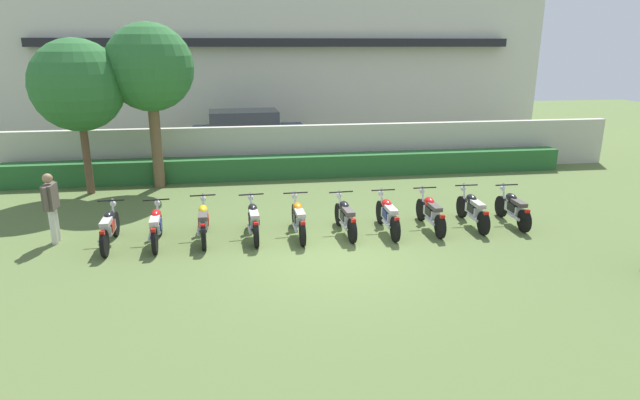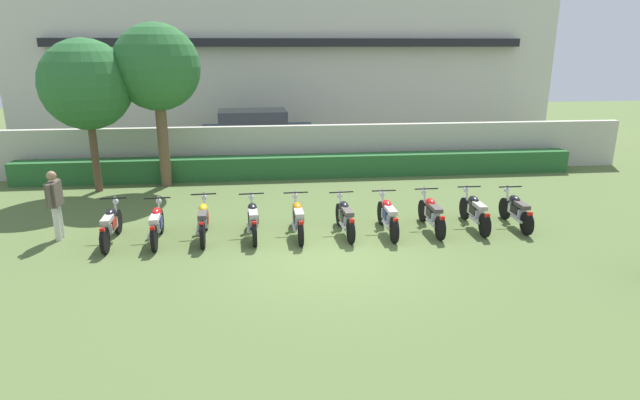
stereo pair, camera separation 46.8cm
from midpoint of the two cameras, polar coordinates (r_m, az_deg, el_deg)
name	(u,v)px [view 2 (the right image)]	position (r m, az deg, el deg)	size (l,w,h in m)	color
ground	(329,256)	(11.42, 2.12, -6.14)	(60.00, 60.00, 0.00)	#566B38
building	(286,48)	(27.34, -3.17, 16.19)	(25.08, 6.50, 8.50)	beige
compound_wall	(301,149)	(18.67, -1.39, 5.56)	(23.82, 0.30, 1.70)	#BCB7A8
hedge_row	(302,166)	(18.09, -1.18, 3.69)	(19.06, 0.70, 0.76)	#28602D
parked_car	(257,134)	(21.56, -6.28, 7.19)	(4.58, 2.24, 1.89)	navy
tree_near_inspector	(86,85)	(17.23, -23.42, 11.44)	(2.69, 2.69, 4.62)	brown
tree_far_side	(157,68)	(17.21, -16.59, 13.60)	(2.66, 2.66, 5.08)	brown
motorcycle_in_row_0	(111,225)	(12.84, -20.89, -2.53)	(0.60, 1.90, 0.95)	black
motorcycle_in_row_1	(157,224)	(12.59, -16.36, -2.49)	(0.60, 1.81, 0.95)	black
motorcycle_in_row_2	(204,220)	(12.54, -11.53, -2.15)	(0.60, 1.91, 0.97)	black
motorcycle_in_row_3	(253,219)	(12.46, -6.26, -2.06)	(0.60, 1.85, 0.96)	black
motorcycle_in_row_4	(298,218)	(12.48, -1.36, -1.96)	(0.60, 1.92, 0.95)	black
motorcycle_in_row_5	(345,217)	(12.59, 3.80, -1.83)	(0.60, 1.83, 0.94)	black
motorcycle_in_row_6	(388,215)	(12.77, 8.44, -1.69)	(0.60, 1.90, 0.96)	black
motorcycle_in_row_7	(432,213)	(13.16, 13.06, -1.42)	(0.60, 1.92, 0.94)	black
motorcycle_in_row_8	(475,211)	(13.64, 17.46, -1.13)	(0.60, 1.92, 0.95)	black
motorcycle_in_row_9	(516,210)	(14.05, 21.49, -1.03)	(0.60, 1.78, 0.94)	black
inspector_person	(55,199)	(13.46, -26.05, 0.05)	(0.22, 0.66, 1.64)	silver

